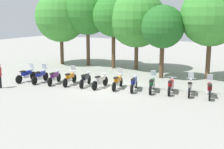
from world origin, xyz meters
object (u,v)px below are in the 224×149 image
(motorcycle_5, at_px, (100,81))
(tree_3, at_px, (137,19))
(motorcycle_1, at_px, (40,76))
(tree_4, at_px, (163,27))
(motorcycle_8, at_px, (152,84))
(tree_1, at_px, (88,11))
(tree_5, at_px, (211,16))
(motorcycle_3, at_px, (70,78))
(person_0, at_px, (0,74))
(motorcycle_7, at_px, (134,83))
(motorcycle_10, at_px, (190,87))
(tree_0, at_px, (61,17))
(tree_2, at_px, (113,16))
(motorcycle_6, at_px, (118,81))
(motorcycle_9, at_px, (171,86))
(motorcycle_11, at_px, (209,89))
(motorcycle_0, at_px, (26,75))
(motorcycle_2, at_px, (54,77))
(motorcycle_4, at_px, (85,79))

(motorcycle_5, xyz_separation_m, tree_3, (-0.54, 7.88, 4.24))
(motorcycle_1, xyz_separation_m, tree_4, (7.73, 5.91, 3.64))
(motorcycle_8, relative_size, tree_1, 0.27)
(motorcycle_1, xyz_separation_m, tree_5, (11.19, 7.18, 4.52))
(motorcycle_3, relative_size, tree_3, 0.29)
(person_0, distance_m, tree_1, 12.20)
(motorcycle_7, xyz_separation_m, motorcycle_10, (3.68, 0.65, 0.01))
(tree_0, bearing_deg, tree_5, -2.85)
(motorcycle_8, height_order, tree_2, tree_2)
(motorcycle_1, height_order, tree_0, tree_0)
(motorcycle_6, bearing_deg, tree_4, -26.16)
(motorcycle_3, bearing_deg, motorcycle_7, -92.96)
(tree_0, height_order, tree_2, tree_0)
(motorcycle_9, distance_m, motorcycle_11, 2.46)
(tree_2, bearing_deg, motorcycle_9, -40.88)
(tree_5, bearing_deg, tree_4, -159.77)
(motorcycle_1, relative_size, motorcycle_10, 1.00)
(motorcycle_5, distance_m, person_0, 7.13)
(motorcycle_9, bearing_deg, motorcycle_0, 90.30)
(motorcycle_3, relative_size, tree_1, 0.27)
(tree_2, bearing_deg, tree_4, -22.03)
(motorcycle_3, bearing_deg, tree_2, -7.60)
(motorcycle_10, bearing_deg, tree_0, 57.73)
(motorcycle_0, bearing_deg, motorcycle_6, -80.63)
(tree_4, bearing_deg, motorcycle_3, -133.94)
(motorcycle_6, xyz_separation_m, tree_0, (-9.97, 6.94, 4.41))
(motorcycle_6, relative_size, tree_3, 0.29)
(motorcycle_0, xyz_separation_m, tree_5, (12.41, 7.39, 4.52))
(motorcycle_1, distance_m, tree_0, 9.85)
(motorcycle_0, height_order, motorcycle_8, same)
(motorcycle_1, bearing_deg, motorcycle_10, -88.96)
(motorcycle_3, height_order, motorcycle_5, motorcycle_3)
(tree_4, bearing_deg, person_0, -136.47)
(motorcycle_10, bearing_deg, motorcycle_6, 88.62)
(motorcycle_2, bearing_deg, motorcycle_3, -90.57)
(motorcycle_1, height_order, motorcycle_8, same)
(tree_5, bearing_deg, motorcycle_4, -138.87)
(motorcycle_0, bearing_deg, motorcycle_5, -81.73)
(tree_0, bearing_deg, tree_3, 4.28)
(motorcycle_11, xyz_separation_m, tree_4, (-4.55, 4.24, 3.64))
(motorcycle_8, bearing_deg, person_0, 99.52)
(motorcycle_0, xyz_separation_m, tree_3, (5.60, 8.75, 4.22))
(motorcycle_5, height_order, tree_4, tree_4)
(motorcycle_4, xyz_separation_m, motorcycle_9, (6.14, 0.89, 0.00))
(motorcycle_11, bearing_deg, motorcycle_1, 86.73)
(motorcycle_9, relative_size, tree_0, 0.29)
(motorcycle_11, bearing_deg, tree_0, 57.76)
(motorcycle_0, height_order, tree_4, tree_4)
(motorcycle_11, relative_size, tree_2, 0.31)
(motorcycle_4, height_order, tree_4, tree_4)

